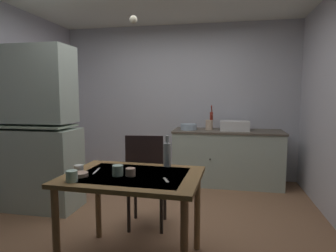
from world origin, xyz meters
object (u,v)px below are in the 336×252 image
at_px(sink_basin, 235,126).
at_px(teacup_mint, 118,171).
at_px(hutch_cabinet, 37,134).
at_px(serving_bowl_wide, 80,174).
at_px(hand_pump, 211,119).
at_px(chair_far_side, 146,180).
at_px(dining_table, 133,186).
at_px(mixing_bowl_counter, 189,127).
at_px(glass_bottle, 167,154).

distance_m(sink_basin, teacup_mint, 2.64).
bearing_deg(hutch_cabinet, serving_bowl_wide, -43.22).
bearing_deg(hand_pump, chair_far_side, -107.80).
relative_size(dining_table, chair_far_side, 1.11).
height_order(mixing_bowl_counter, chair_far_side, chair_far_side).
xyz_separation_m(dining_table, chair_far_side, (-0.06, 0.63, -0.14)).
bearing_deg(hutch_cabinet, sink_basin, 30.95).
bearing_deg(serving_bowl_wide, hutch_cabinet, 136.78).
bearing_deg(sink_basin, hutch_cabinet, -149.05).
bearing_deg(chair_far_side, hutch_cabinet, 168.31).
bearing_deg(glass_bottle, mixing_bowl_counter, 91.65).
relative_size(sink_basin, hand_pump, 1.13).
bearing_deg(hutch_cabinet, hand_pump, 36.05).
bearing_deg(chair_far_side, serving_bowl_wide, -113.64).
relative_size(hutch_cabinet, mixing_bowl_counter, 7.80).
bearing_deg(serving_bowl_wide, glass_bottle, 36.41).
bearing_deg(serving_bowl_wide, teacup_mint, 14.82).
bearing_deg(glass_bottle, dining_table, -124.93).
relative_size(hutch_cabinet, hand_pump, 5.13).
distance_m(sink_basin, hand_pump, 0.38).
xyz_separation_m(hutch_cabinet, serving_bowl_wide, (1.14, -1.07, -0.15)).
bearing_deg(serving_bowl_wide, hand_pump, 70.41).
distance_m(hand_pump, teacup_mint, 2.58).
height_order(sink_basin, dining_table, sink_basin).
bearing_deg(hand_pump, sink_basin, -7.08).
bearing_deg(chair_far_side, teacup_mint, -93.60).
height_order(hutch_cabinet, glass_bottle, hutch_cabinet).
xyz_separation_m(mixing_bowl_counter, teacup_mint, (-0.27, -2.40, -0.10)).
bearing_deg(hutch_cabinet, mixing_bowl_counter, 39.41).
relative_size(dining_table, serving_bowl_wide, 8.52).
xyz_separation_m(hand_pump, teacup_mint, (-0.62, -2.49, -0.22)).
height_order(dining_table, glass_bottle, glass_bottle).
relative_size(dining_table, glass_bottle, 3.99).
xyz_separation_m(sink_basin, teacup_mint, (-0.99, -2.45, -0.13)).
height_order(hutch_cabinet, teacup_mint, hutch_cabinet).
xyz_separation_m(hand_pump, chair_far_side, (-0.58, -1.80, -0.51)).
height_order(hand_pump, mixing_bowl_counter, hand_pump).
height_order(hutch_cabinet, sink_basin, hutch_cabinet).
bearing_deg(chair_far_side, mixing_bowl_counter, 82.40).
relative_size(mixing_bowl_counter, glass_bottle, 0.90).
height_order(hutch_cabinet, chair_far_side, hutch_cabinet).
height_order(mixing_bowl_counter, glass_bottle, glass_bottle).
bearing_deg(serving_bowl_wide, mixing_bowl_counter, 77.17).
height_order(hand_pump, dining_table, hand_pump).
distance_m(hand_pump, mixing_bowl_counter, 0.38).
bearing_deg(glass_bottle, sink_basin, 72.35).
bearing_deg(dining_table, glass_bottle, 55.07).
height_order(sink_basin, serving_bowl_wide, sink_basin).
distance_m(hutch_cabinet, hand_pump, 2.54).
bearing_deg(sink_basin, hand_pump, 172.92).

